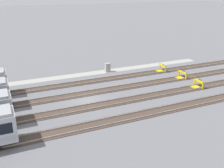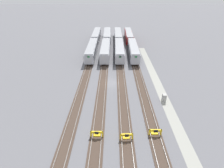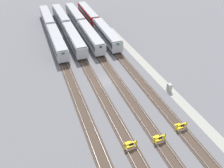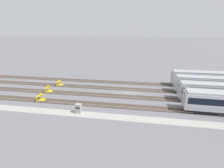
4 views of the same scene
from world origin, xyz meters
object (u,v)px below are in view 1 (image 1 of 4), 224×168
Objects in this scene: bumper_stop_middle_track at (197,84)px; electrical_cabinet at (108,68)px; bumper_stop_nearest_track at (161,69)px; bumper_stop_near_inner_track at (181,75)px.

electrical_cabinet is (9.53, -12.84, 0.29)m from bumper_stop_middle_track.
bumper_stop_near_inner_track is at bearing 101.50° from bumper_stop_nearest_track.
electrical_cabinet is (9.09, -3.74, 0.29)m from bumper_stop_nearest_track.
bumper_stop_near_inner_track is at bearing -96.10° from bumper_stop_middle_track.
bumper_stop_nearest_track is 4.65m from bumper_stop_near_inner_track.
electrical_cabinet is at bearing -53.40° from bumper_stop_middle_track.
bumper_stop_near_inner_track is 1.25× the size of electrical_cabinet.
electrical_cabinet is (10.02, -8.30, 0.29)m from bumper_stop_near_inner_track.
bumper_stop_nearest_track is at bearing -78.50° from bumper_stop_near_inner_track.
bumper_stop_nearest_track is 1.25× the size of electrical_cabinet.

